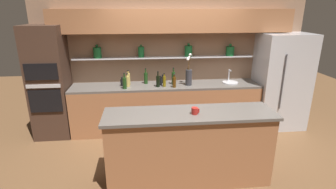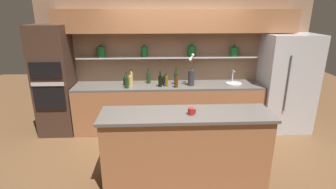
{
  "view_description": "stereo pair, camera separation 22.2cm",
  "coord_description": "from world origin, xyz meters",
  "px_view_note": "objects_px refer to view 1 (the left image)",
  "views": [
    {
      "loc": [
        -0.6,
        -3.53,
        2.32
      ],
      "look_at": [
        -0.2,
        0.41,
        1.0
      ],
      "focal_mm": 28.0,
      "sensor_mm": 36.0,
      "label": 1
    },
    {
      "loc": [
        -0.38,
        -3.55,
        2.32
      ],
      "look_at": [
        -0.2,
        0.41,
        1.0
      ],
      "focal_mm": 28.0,
      "sensor_mm": 36.0,
      "label": 2
    }
  ],
  "objects_px": {
    "flower_vase": "(189,75)",
    "bottle_sauce_2": "(163,79)",
    "coffee_mug": "(195,111)",
    "sink_fixture": "(230,82)",
    "bottle_spirit_5": "(128,81)",
    "bottle_spirit_7": "(174,82)",
    "bottle_spirit_1": "(128,79)",
    "bottle_wine_3": "(158,81)",
    "bottle_wine_0": "(125,83)",
    "bottle_wine_4": "(173,78)",
    "refrigerator": "(281,82)",
    "bottle_sauce_6": "(161,81)",
    "bottle_wine_10": "(146,78)",
    "bottle_oil_9": "(164,81)",
    "bottle_sauce_8": "(122,82)",
    "oven_tower": "(50,83)"
  },
  "relations": [
    {
      "from": "flower_vase",
      "to": "bottle_sauce_2",
      "type": "bearing_deg",
      "value": 157.93
    },
    {
      "from": "coffee_mug",
      "to": "sink_fixture",
      "type": "bearing_deg",
      "value": 58.57
    },
    {
      "from": "bottle_spirit_5",
      "to": "bottle_spirit_7",
      "type": "bearing_deg",
      "value": -8.91
    },
    {
      "from": "bottle_sauce_2",
      "to": "bottle_spirit_7",
      "type": "relative_size",
      "value": 0.7
    },
    {
      "from": "bottle_spirit_1",
      "to": "bottle_wine_3",
      "type": "xyz_separation_m",
      "value": [
        0.55,
        -0.16,
        -0.01
      ]
    },
    {
      "from": "bottle_wine_0",
      "to": "flower_vase",
      "type": "bearing_deg",
      "value": 5.44
    },
    {
      "from": "bottle_wine_4",
      "to": "bottle_spirit_5",
      "type": "xyz_separation_m",
      "value": [
        -0.86,
        -0.07,
        -0.02
      ]
    },
    {
      "from": "bottle_spirit_1",
      "to": "bottle_wine_4",
      "type": "height_order",
      "value": "bottle_wine_4"
    },
    {
      "from": "sink_fixture",
      "to": "bottle_spirit_7",
      "type": "height_order",
      "value": "sink_fixture"
    },
    {
      "from": "bottle_wine_3",
      "to": "bottle_spirit_5",
      "type": "height_order",
      "value": "bottle_wine_3"
    },
    {
      "from": "flower_vase",
      "to": "sink_fixture",
      "type": "height_order",
      "value": "flower_vase"
    },
    {
      "from": "refrigerator",
      "to": "bottle_sauce_6",
      "type": "height_order",
      "value": "refrigerator"
    },
    {
      "from": "bottle_wine_4",
      "to": "bottle_spirit_5",
      "type": "height_order",
      "value": "bottle_wine_4"
    },
    {
      "from": "bottle_wine_0",
      "to": "bottle_wine_10",
      "type": "distance_m",
      "value": 0.49
    },
    {
      "from": "flower_vase",
      "to": "sink_fixture",
      "type": "bearing_deg",
      "value": 4.84
    },
    {
      "from": "bottle_wine_4",
      "to": "bottle_wine_10",
      "type": "distance_m",
      "value": 0.53
    },
    {
      "from": "refrigerator",
      "to": "bottle_sauce_2",
      "type": "distance_m",
      "value": 2.34
    },
    {
      "from": "bottle_spirit_1",
      "to": "bottle_sauce_6",
      "type": "bearing_deg",
      "value": -3.22
    },
    {
      "from": "bottle_sauce_6",
      "to": "bottle_wine_4",
      "type": "bearing_deg",
      "value": 0.57
    },
    {
      "from": "bottle_wine_3",
      "to": "bottle_wine_0",
      "type": "bearing_deg",
      "value": -174.01
    },
    {
      "from": "bottle_spirit_5",
      "to": "bottle_spirit_7",
      "type": "xyz_separation_m",
      "value": [
        0.86,
        -0.13,
        -0.0
      ]
    },
    {
      "from": "bottle_spirit_7",
      "to": "bottle_oil_9",
      "type": "distance_m",
      "value": 0.19
    },
    {
      "from": "bottle_wine_0",
      "to": "bottle_spirit_1",
      "type": "distance_m",
      "value": 0.24
    },
    {
      "from": "bottle_wine_0",
      "to": "bottle_sauce_2",
      "type": "height_order",
      "value": "bottle_wine_0"
    },
    {
      "from": "bottle_wine_4",
      "to": "bottle_sauce_6",
      "type": "height_order",
      "value": "bottle_wine_4"
    },
    {
      "from": "bottle_wine_3",
      "to": "bottle_spirit_5",
      "type": "distance_m",
      "value": 0.56
    },
    {
      "from": "bottle_sauce_8",
      "to": "sink_fixture",
      "type": "bearing_deg",
      "value": -0.18
    },
    {
      "from": "coffee_mug",
      "to": "flower_vase",
      "type": "bearing_deg",
      "value": 82.59
    },
    {
      "from": "oven_tower",
      "to": "sink_fixture",
      "type": "distance_m",
      "value": 3.39
    },
    {
      "from": "oven_tower",
      "to": "bottle_sauce_8",
      "type": "xyz_separation_m",
      "value": [
        1.3,
        0.02,
        -0.03
      ]
    },
    {
      "from": "sink_fixture",
      "to": "bottle_spirit_1",
      "type": "relative_size",
      "value": 1.04
    },
    {
      "from": "refrigerator",
      "to": "bottle_wine_10",
      "type": "height_order",
      "value": "refrigerator"
    },
    {
      "from": "refrigerator",
      "to": "bottle_spirit_5",
      "type": "height_order",
      "value": "refrigerator"
    },
    {
      "from": "refrigerator",
      "to": "coffee_mug",
      "type": "xyz_separation_m",
      "value": [
        -2.07,
        -1.67,
        0.13
      ]
    },
    {
      "from": "bottle_sauce_6",
      "to": "flower_vase",
      "type": "bearing_deg",
      "value": -8.84
    },
    {
      "from": "flower_vase",
      "to": "bottle_wine_3",
      "type": "height_order",
      "value": "flower_vase"
    },
    {
      "from": "bottle_wine_0",
      "to": "bottle_spirit_5",
      "type": "height_order",
      "value": "bottle_wine_0"
    },
    {
      "from": "bottle_sauce_2",
      "to": "bottle_oil_9",
      "type": "relative_size",
      "value": 0.68
    },
    {
      "from": "refrigerator",
      "to": "bottle_wine_0",
      "type": "xyz_separation_m",
      "value": [
        -3.05,
        -0.14,
        0.1
      ]
    },
    {
      "from": "bottle_spirit_7",
      "to": "bottle_oil_9",
      "type": "bearing_deg",
      "value": 157.88
    },
    {
      "from": "oven_tower",
      "to": "bottle_wine_10",
      "type": "relative_size",
      "value": 6.69
    },
    {
      "from": "bottle_wine_10",
      "to": "bottle_wine_0",
      "type": "bearing_deg",
      "value": -142.19
    },
    {
      "from": "sink_fixture",
      "to": "bottle_sauce_2",
      "type": "relative_size",
      "value": 1.75
    },
    {
      "from": "bottle_wine_0",
      "to": "bottle_sauce_8",
      "type": "relative_size",
      "value": 1.72
    },
    {
      "from": "sink_fixture",
      "to": "bottle_wine_4",
      "type": "distance_m",
      "value": 1.12
    },
    {
      "from": "oven_tower",
      "to": "bottle_sauce_2",
      "type": "height_order",
      "value": "oven_tower"
    },
    {
      "from": "bottle_sauce_2",
      "to": "bottle_spirit_7",
      "type": "bearing_deg",
      "value": -58.75
    },
    {
      "from": "bottle_oil_9",
      "to": "bottle_spirit_7",
      "type": "bearing_deg",
      "value": -22.12
    },
    {
      "from": "bottle_spirit_5",
      "to": "flower_vase",
      "type": "bearing_deg",
      "value": -0.74
    },
    {
      "from": "refrigerator",
      "to": "sink_fixture",
      "type": "relative_size",
      "value": 6.19
    }
  ]
}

